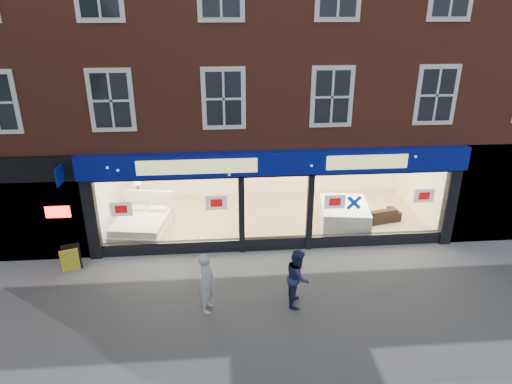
{
  "coord_description": "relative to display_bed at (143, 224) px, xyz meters",
  "views": [
    {
      "loc": [
        -1.66,
        -9.46,
        7.26
      ],
      "look_at": [
        -0.66,
        2.5,
        2.22
      ],
      "focal_mm": 32.0,
      "sensor_mm": 36.0,
      "label": 1
    }
  ],
  "objects": [
    {
      "name": "ground",
      "position": [
        4.28,
        -4.33,
        -0.43
      ],
      "size": [
        120.0,
        120.0,
        0.0
      ],
      "primitive_type": "plane",
      "color": "gray",
      "rests_on": "ground"
    },
    {
      "name": "showroom_floor",
      "position": [
        4.28,
        0.92,
        -0.38
      ],
      "size": [
        11.0,
        4.5,
        0.1
      ],
      "primitive_type": "cube",
      "color": "tan",
      "rests_on": "ground"
    },
    {
      "name": "building",
      "position": [
        4.26,
        2.6,
        6.24
      ],
      "size": [
        19.0,
        8.26,
        10.3
      ],
      "color": "brown",
      "rests_on": "ground"
    },
    {
      "name": "display_bed",
      "position": [
        0.0,
        0.0,
        0.0
      ],
      "size": [
        2.0,
        2.3,
        1.16
      ],
      "rotation": [
        0.0,
        0.0,
        -0.16
      ],
      "color": "white",
      "rests_on": "showroom_floor"
    },
    {
      "name": "bedside_table",
      "position": [
        -0.45,
        2.17,
        -0.05
      ],
      "size": [
        0.51,
        0.51,
        0.55
      ],
      "primitive_type": "cube",
      "rotation": [
        0.0,
        0.0,
        -0.14
      ],
      "color": "brown",
      "rests_on": "showroom_floor"
    },
    {
      "name": "mattress_stack",
      "position": [
        6.8,
        -0.0,
        0.06
      ],
      "size": [
        1.83,
        2.17,
        0.78
      ],
      "rotation": [
        0.0,
        0.0,
        -0.15
      ],
      "color": "white",
      "rests_on": "showroom_floor"
    },
    {
      "name": "sofa",
      "position": [
        7.98,
        0.2,
        -0.07
      ],
      "size": [
        1.85,
        1.05,
        0.51
      ],
      "primitive_type": "imported",
      "rotation": [
        0.0,
        0.0,
        3.37
      ],
      "color": "black",
      "rests_on": "showroom_floor"
    },
    {
      "name": "a_board",
      "position": [
        -1.75,
        -2.03,
        -0.03
      ],
      "size": [
        0.6,
        0.49,
        0.79
      ],
      "primitive_type": "cube",
      "rotation": [
        0.0,
        0.0,
        0.35
      ],
      "color": "yellow",
      "rests_on": "ground"
    },
    {
      "name": "pedestrian_grey",
      "position": [
        2.2,
        -4.17,
        0.37
      ],
      "size": [
        0.51,
        0.65,
        1.6
      ],
      "primitive_type": "imported",
      "rotation": [
        0.0,
        0.0,
        1.34
      ],
      "color": "#A6A8AD",
      "rests_on": "ground"
    },
    {
      "name": "pedestrian_blue",
      "position": [
        4.5,
        -4.07,
        0.34
      ],
      "size": [
        0.71,
        0.84,
        1.54
      ],
      "primitive_type": "imported",
      "rotation": [
        0.0,
        0.0,
        1.39
      ],
      "color": "#1A2249",
      "rests_on": "ground"
    }
  ]
}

